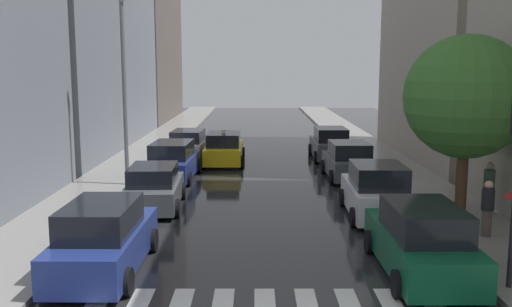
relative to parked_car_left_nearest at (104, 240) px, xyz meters
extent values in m
cube|color=#232326|center=(3.92, 19.13, -0.85)|extent=(28.00, 72.00, 0.04)
cube|color=gray|center=(-2.58, 19.13, -0.75)|extent=(3.00, 72.00, 0.15)
cube|color=gray|center=(10.42, 19.13, -0.75)|extent=(3.00, 72.00, 0.15)
cube|color=slate|center=(-7.08, 21.44, 4.91)|extent=(6.00, 19.68, 11.47)
cube|color=navy|center=(0.00, 0.06, -0.21)|extent=(1.82, 4.59, 0.88)
cube|color=black|center=(0.00, -0.17, 0.59)|extent=(1.58, 2.53, 0.72)
cylinder|color=black|center=(-0.87, 1.58, -0.51)|extent=(0.23, 0.64, 0.64)
cylinder|color=black|center=(0.90, 1.56, -0.51)|extent=(0.23, 0.64, 0.64)
cylinder|color=black|center=(-0.90, -1.44, -0.51)|extent=(0.23, 0.64, 0.64)
cylinder|color=black|center=(0.87, -1.46, -0.51)|extent=(0.23, 0.64, 0.64)
cube|color=#474C51|center=(0.11, 6.36, -0.27)|extent=(1.94, 4.11, 0.77)
cube|color=black|center=(0.11, 6.16, 0.43)|extent=(1.65, 2.29, 0.63)
cylinder|color=black|center=(-0.83, 7.65, -0.51)|extent=(0.25, 0.65, 0.64)
cylinder|color=black|center=(0.93, 7.73, -0.51)|extent=(0.25, 0.65, 0.64)
cylinder|color=black|center=(-0.72, 4.99, -0.51)|extent=(0.25, 0.65, 0.64)
cylinder|color=black|center=(1.05, 5.07, -0.51)|extent=(0.25, 0.65, 0.64)
cube|color=navy|center=(0.02, 11.61, -0.23)|extent=(2.04, 4.70, 0.84)
cube|color=black|center=(0.01, 11.38, 0.54)|extent=(1.73, 2.61, 0.69)
cylinder|color=black|center=(-0.84, 13.18, -0.51)|extent=(0.25, 0.65, 0.64)
cylinder|color=black|center=(1.00, 13.10, -0.51)|extent=(0.25, 0.65, 0.64)
cylinder|color=black|center=(-0.97, 10.13, -0.51)|extent=(0.25, 0.65, 0.64)
cylinder|color=black|center=(0.88, 10.05, -0.51)|extent=(0.25, 0.65, 0.64)
cube|color=silver|center=(0.03, 17.50, -0.27)|extent=(2.02, 4.47, 0.77)
cube|color=black|center=(0.01, 17.28, 0.43)|extent=(1.71, 2.49, 0.63)
cylinder|color=black|center=(-0.81, 18.99, -0.51)|extent=(0.25, 0.65, 0.64)
cylinder|color=black|center=(1.00, 18.90, -0.51)|extent=(0.25, 0.65, 0.64)
cylinder|color=black|center=(-0.95, 16.10, -0.51)|extent=(0.25, 0.65, 0.64)
cylinder|color=black|center=(0.86, 16.01, -0.51)|extent=(0.25, 0.65, 0.64)
cube|color=#0C4C2D|center=(7.73, -0.07, -0.21)|extent=(1.85, 4.61, 0.87)
cube|color=black|center=(7.73, -0.30, 0.58)|extent=(1.62, 2.54, 0.71)
cylinder|color=black|center=(6.81, 1.44, -0.51)|extent=(0.22, 0.64, 0.64)
cylinder|color=black|center=(8.63, 1.45, -0.51)|extent=(0.22, 0.64, 0.64)
cylinder|color=black|center=(6.83, -1.60, -0.51)|extent=(0.22, 0.64, 0.64)
cylinder|color=black|center=(8.65, -1.58, -0.51)|extent=(0.22, 0.64, 0.64)
cube|color=silver|center=(7.78, 5.24, -0.20)|extent=(1.97, 4.15, 0.90)
cube|color=black|center=(7.77, 5.04, 0.62)|extent=(1.70, 2.30, 0.74)
cylinder|color=black|center=(6.87, 6.62, -0.51)|extent=(0.24, 0.65, 0.64)
cylinder|color=black|center=(8.75, 6.57, -0.51)|extent=(0.24, 0.65, 0.64)
cylinder|color=black|center=(6.81, 3.91, -0.51)|extent=(0.24, 0.65, 0.64)
cylinder|color=black|center=(8.68, 3.86, -0.51)|extent=(0.24, 0.65, 0.64)
cube|color=#474C51|center=(7.88, 11.71, -0.24)|extent=(1.93, 4.04, 0.83)
cube|color=black|center=(7.88, 11.51, 0.51)|extent=(1.67, 2.24, 0.68)
cylinder|color=black|center=(6.92, 13.01, -0.51)|extent=(0.23, 0.64, 0.64)
cylinder|color=black|center=(8.77, 13.06, -0.51)|extent=(0.23, 0.64, 0.64)
cylinder|color=black|center=(6.98, 10.37, -0.51)|extent=(0.23, 0.64, 0.64)
cylinder|color=black|center=(8.83, 10.42, -0.51)|extent=(0.23, 0.64, 0.64)
cube|color=#474C51|center=(7.76, 17.18, -0.22)|extent=(1.86, 4.24, 0.85)
cube|color=black|center=(7.76, 16.97, 0.55)|extent=(1.62, 2.34, 0.70)
cylinder|color=black|center=(6.84, 18.57, -0.51)|extent=(0.23, 0.64, 0.64)
cylinder|color=black|center=(8.66, 18.59, -0.51)|extent=(0.23, 0.64, 0.64)
cylinder|color=black|center=(6.86, 15.78, -0.51)|extent=(0.23, 0.64, 0.64)
cylinder|color=black|center=(8.68, 15.80, -0.51)|extent=(0.23, 0.64, 0.64)
cube|color=yellow|center=(2.07, 15.76, -0.25)|extent=(1.87, 4.45, 0.80)
cube|color=black|center=(2.06, 15.53, 0.47)|extent=(1.64, 2.45, 0.65)
cube|color=#F2EDCC|center=(2.06, 15.53, 0.89)|extent=(0.20, 0.36, 0.18)
cylinder|color=black|center=(1.15, 17.23, -0.51)|extent=(0.22, 0.64, 0.64)
cylinder|color=black|center=(3.00, 17.22, -0.51)|extent=(0.22, 0.64, 0.64)
cylinder|color=black|center=(1.13, 14.29, -0.51)|extent=(0.22, 0.64, 0.64)
cylinder|color=black|center=(2.98, 14.29, -0.51)|extent=(0.22, 0.64, 0.64)
cylinder|color=navy|center=(11.49, 5.14, -0.26)|extent=(0.28, 0.28, 0.82)
cylinder|color=#38513D|center=(11.49, 5.14, 0.47)|extent=(0.36, 0.36, 0.65)
sphere|color=tan|center=(11.49, 5.14, 0.93)|extent=(0.26, 0.26, 0.26)
cylinder|color=brown|center=(10.39, 2.50, -0.29)|extent=(0.28, 0.28, 0.78)
cylinder|color=black|center=(10.39, 2.50, 0.41)|extent=(0.36, 0.36, 0.62)
sphere|color=tan|center=(10.39, 2.50, 0.84)|extent=(0.24, 0.24, 0.24)
cylinder|color=#513823|center=(10.31, 4.43, 0.46)|extent=(0.36, 0.36, 2.27)
sphere|color=#396E2B|center=(10.31, 4.43, 3.25)|extent=(3.89, 3.89, 3.89)
cylinder|color=#595B60|center=(-1.63, 9.80, 3.02)|extent=(0.16, 0.16, 7.40)
camera|label=1|loc=(3.73, -13.37, 4.20)|focal=39.83mm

